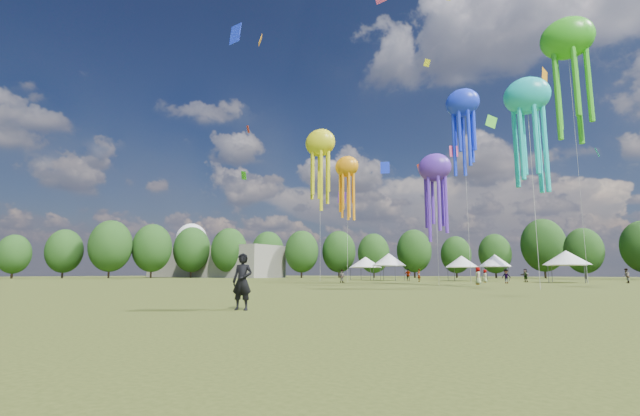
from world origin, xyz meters
The scene contains 10 objects.
ground centered at (0.00, 0.00, 0.00)m, with size 300.00×300.00×0.00m, color #384416.
observer_main centered at (7.50, -1.49, 0.92)m, with size 0.67×0.44×1.84m, color black.
spectator_near centered at (-9.60, 34.03, 0.81)m, with size 0.79×0.61×1.62m, color gray.
spectators_far centered at (5.83, 46.65, 0.86)m, with size 27.57×16.76×1.81m.
festival_tents centered at (-3.25, 54.40, 3.08)m, with size 36.21×11.47×4.32m.
show_kites centered at (3.56, 42.30, 21.01)m, with size 37.71×26.69×32.62m.
small_kites centered at (1.17, 42.18, 28.88)m, with size 68.12×61.73×47.27m.
treeline centered at (-3.87, 62.51, 6.54)m, with size 201.57×95.24×13.43m.
hangar centered at (-72.00, 72.00, 4.00)m, with size 40.00×12.00×8.00m, color gray.
radome centered at (-88.00, 78.00, 9.99)m, with size 9.00×9.00×16.00m.
Camera 1 is at (17.68, -12.37, 1.20)m, focal length 24.89 mm.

